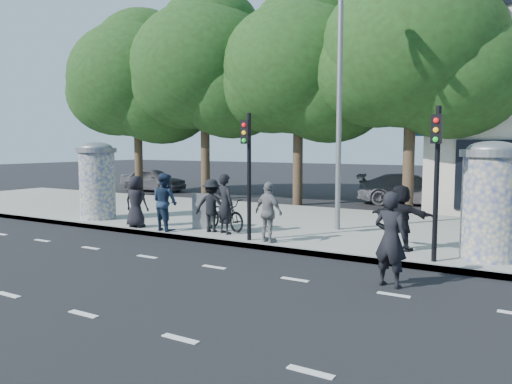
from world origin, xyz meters
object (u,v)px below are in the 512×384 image
Objects in this scene: ped_d at (212,206)px; ped_f at (401,217)px; ped_c at (165,202)px; street_lamp at (339,74)px; ped_b at (225,204)px; traffic_pole_far at (436,167)px; ad_column_left at (97,179)px; car_left at (153,180)px; man_road at (391,239)px; cabinet_right at (475,230)px; car_right at (411,189)px; ad_column_right at (490,198)px; bicycle at (224,214)px; traffic_pole_near at (248,163)px; ped_e at (269,212)px; ped_a at (136,201)px; cabinet_left at (202,211)px.

ped_d is 5.49m from ped_f.
street_lamp is at bearing -134.51° from ped_c.
ped_f is (6.81, 0.77, -0.05)m from ped_c.
ped_b is at bearing 3.03° from ped_f.
ped_b is (-5.91, 0.53, -1.21)m from traffic_pole_far.
car_left is (-6.48, 9.84, -0.86)m from ad_column_left.
cabinet_right is (1.10, 3.07, -0.18)m from man_road.
ped_d is 11.55m from car_right.
bicycle is at bearing 178.88° from ad_column_right.
ped_d is (-1.64, 0.60, -1.30)m from traffic_pole_near.
man_road is at bearing 178.01° from car_right.
street_lamp reaches higher than ped_f.
ped_b is at bearing -135.86° from car_left.
traffic_pole_near is 1.95× the size of ped_b.
ped_b reaches higher than ped_c.
ped_e is at bearing -96.49° from bicycle.
ped_f is at bearing -125.82° from car_left.
ped_f is 5.35m from bicycle.
bicycle is at bearing -166.97° from ped_a.
cabinet_left is at bearing 2.91° from ad_column_left.
man_road is 1.56× the size of cabinet_right.
ped_b is at bearing 154.92° from ped_d.
ad_column_left is 12.11m from cabinet_right.
ped_e is (-5.20, -0.85, -0.59)m from ad_column_right.
ped_d reaches higher than bicycle.
traffic_pole_far is at bearing -24.71° from cabinet_left.
ped_f is (4.95, 0.29, -0.06)m from ped_b.
cabinet_right is 0.25× the size of car_right.
car_left is at bearing -33.07° from ped_c.
bicycle is (-5.34, 0.22, -0.33)m from ped_f.
ped_a is at bearing 179.63° from traffic_pole_far.
ad_column_right reaches higher than man_road.
ped_e is 3.34m from ped_f.
ad_column_left is 3.73m from ped_c.
street_lamp is at bearing -161.45° from ped_d.
ad_column_right is 0.67× the size of car_left.
ped_d reaches higher than cabinet_left.
ped_c reaches higher than ped_e.
car_left is at bearing -30.24° from ped_f.
ped_b is 15.61m from car_left.
ped_d is 0.98× the size of ped_e.
ped_e is 0.88× the size of bicycle.
ad_column_right is 1.44× the size of man_road.
street_lamp reaches higher than ped_d.
bicycle is 1.71× the size of cabinet_left.
ad_column_right is 1.54× the size of ped_c.
man_road is 1.72× the size of cabinet_left.
car_right is at bearing -78.08° from ped_e.
traffic_pole_near reaches higher than cabinet_left.
ad_column_right is at bearing -17.35° from cabinet_left.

